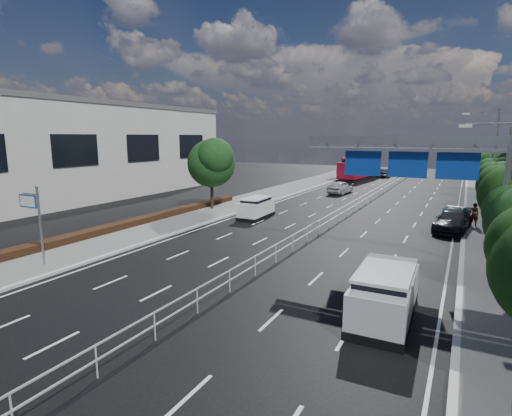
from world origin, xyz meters
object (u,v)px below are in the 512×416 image
at_px(parked_car_teal, 455,216).
at_px(overhead_gantry, 423,159).
at_px(white_minivan, 256,208).
at_px(near_car_silver, 340,187).
at_px(near_car_dark, 384,173).
at_px(toilet_sign, 34,211).
at_px(red_bus, 359,168).
at_px(parked_car_dark, 453,221).
at_px(pedestrian_b, 499,221).
at_px(silver_minivan, 385,294).
at_px(pedestrian_a, 474,215).

bearing_deg(parked_car_teal, overhead_gantry, -94.99).
relative_size(white_minivan, near_car_silver, 0.89).
bearing_deg(parked_car_teal, near_car_dark, 110.89).
bearing_deg(toilet_sign, red_bus, 84.84).
relative_size(parked_car_teal, parked_car_dark, 0.88).
bearing_deg(pedestrian_b, near_car_dark, -25.07).
distance_m(silver_minivan, parked_car_dark, 16.98).
bearing_deg(pedestrian_b, overhead_gantry, 109.04).
distance_m(overhead_gantry, parked_car_dark, 10.29).
bearing_deg(pedestrian_b, near_car_silver, 0.86).
relative_size(parked_car_teal, pedestrian_b, 2.96).
relative_size(parked_car_teal, pedestrian_a, 2.59).
bearing_deg(red_bus, parked_car_dark, -59.76).
relative_size(white_minivan, parked_car_teal, 0.89).
distance_m(overhead_gantry, pedestrian_a, 12.10).
relative_size(toilet_sign, red_bus, 0.35).
bearing_deg(white_minivan, overhead_gantry, -28.06).
bearing_deg(near_car_silver, toilet_sign, 85.65).
bearing_deg(toilet_sign, parked_car_teal, 48.81).
bearing_deg(white_minivan, parked_car_dark, 7.22).
xyz_separation_m(near_car_dark, silver_minivan, (9.91, -55.01, 0.27)).
relative_size(red_bus, parked_car_teal, 2.69).
bearing_deg(red_bus, near_car_dark, 69.35).
relative_size(toilet_sign, parked_car_teal, 0.95).
bearing_deg(toilet_sign, silver_minivan, 6.89).
relative_size(near_car_dark, parked_car_teal, 0.94).
relative_size(toilet_sign, near_car_dark, 1.02).
height_order(toilet_sign, pedestrian_b, toilet_sign).
height_order(red_bus, near_car_dark, red_bus).
distance_m(toilet_sign, white_minivan, 17.34).
height_order(near_car_dark, parked_car_teal, near_car_dark).
bearing_deg(white_minivan, red_bus, 87.77).
height_order(silver_minivan, parked_car_dark, silver_minivan).
xyz_separation_m(near_car_dark, pedestrian_b, (14.58, -37.38, 0.21)).
height_order(near_car_silver, parked_car_dark, near_car_silver).
bearing_deg(parked_car_dark, overhead_gantry, -92.61).
bearing_deg(pedestrian_b, toilet_sign, 85.36).
distance_m(near_car_dark, silver_minivan, 55.90).
relative_size(overhead_gantry, white_minivan, 2.51).
bearing_deg(near_car_silver, silver_minivan, 115.31).
bearing_deg(pedestrian_a, white_minivan, 4.05).
relative_size(silver_minivan, parked_car_teal, 1.05).
bearing_deg(red_bus, pedestrian_a, -56.40).
xyz_separation_m(overhead_gantry, near_car_silver, (-11.14, 24.09, -4.82)).
distance_m(near_car_dark, pedestrian_a, 38.50).
bearing_deg(pedestrian_a, silver_minivan, 70.07).
height_order(near_car_silver, silver_minivan, silver_minivan).
distance_m(overhead_gantry, white_minivan, 15.64).
bearing_deg(silver_minivan, overhead_gantry, 86.91).
height_order(silver_minivan, pedestrian_b, silver_minivan).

